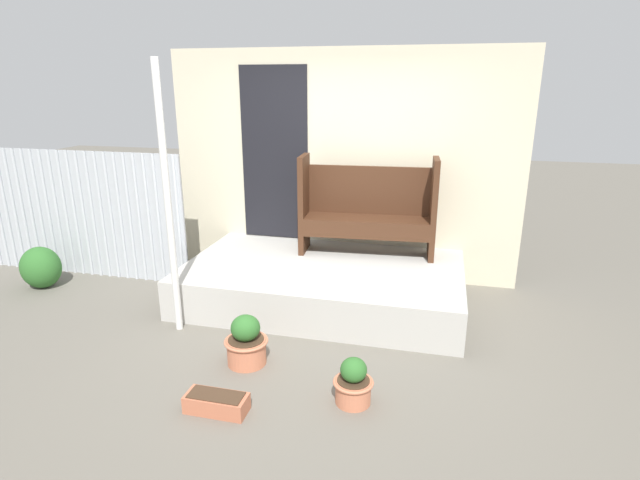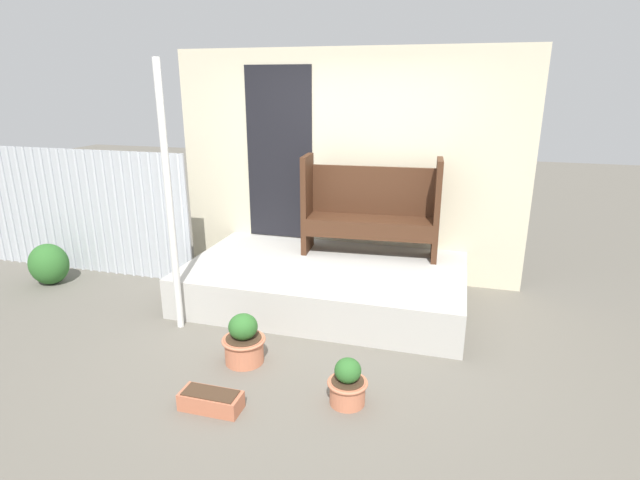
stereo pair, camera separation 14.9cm
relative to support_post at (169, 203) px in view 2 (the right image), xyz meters
The scene contains 10 objects.
ground_plane 1.74m from the support_post, ahead, with size 24.00×24.00×0.00m, color #666056.
porch_slab 1.81m from the support_post, 38.34° to the left, with size 2.86×1.67×0.41m.
house_wall 2.13m from the support_post, 57.61° to the left, with size 4.06×0.08×2.60m.
fence_corrugated 2.33m from the support_post, 153.22° to the left, with size 3.18×0.05×1.49m.
support_post is the anchor object (origin of this frame).
bench 2.14m from the support_post, 42.94° to the left, with size 1.48×0.51×1.08m.
flower_pot_left 1.40m from the support_post, 26.09° to the right, with size 0.36×0.36×0.43m.
flower_pot_middle 2.21m from the support_post, 22.13° to the right, with size 0.30×0.30×0.36m.
planter_box_rect 1.80m from the support_post, 50.41° to the right, with size 0.45×0.19×0.14m.
shrub_by_fence 2.30m from the support_post, 164.89° to the left, with size 0.45×0.40×0.47m.
Camera 2 is at (1.22, -3.87, 2.23)m, focal length 28.00 mm.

